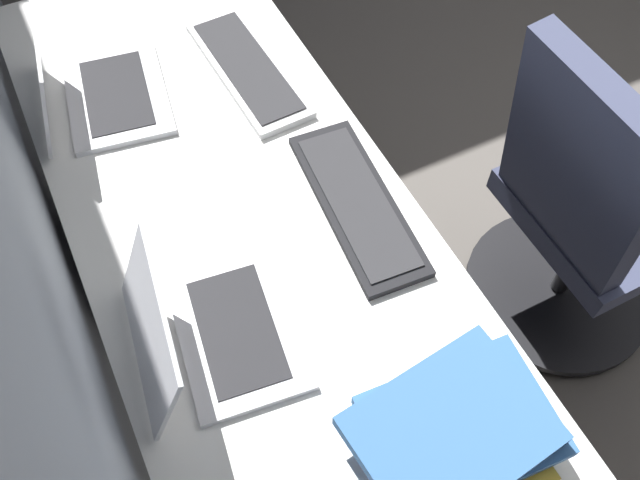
% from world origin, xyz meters
% --- Properties ---
extents(desk, '(2.28, 0.67, 0.73)m').
position_xyz_m(desk, '(-0.10, 1.58, 0.67)').
color(desk, white).
rests_on(desk, ground).
extents(drawer_pedestal, '(0.40, 0.51, 0.69)m').
position_xyz_m(drawer_pedestal, '(0.29, 1.61, 0.35)').
color(drawer_pedestal, white).
rests_on(drawer_pedestal, ground).
extents(laptop_leftmost, '(0.35, 0.32, 0.22)m').
position_xyz_m(laptop_leftmost, '(0.59, 1.76, 0.78)').
color(laptop_leftmost, silver).
rests_on(laptop_leftmost, desk).
extents(laptop_left, '(0.33, 0.32, 0.20)m').
position_xyz_m(laptop_left, '(-0.08, 1.75, 0.78)').
color(laptop_left, silver).
rests_on(laptop_left, desk).
extents(keyboard_main, '(0.43, 0.17, 0.02)m').
position_xyz_m(keyboard_main, '(0.07, 1.36, 0.74)').
color(keyboard_main, black).
rests_on(keyboard_main, desk).
extents(keyboard_spare, '(0.43, 0.16, 0.02)m').
position_xyz_m(keyboard_spare, '(0.53, 1.41, 0.74)').
color(keyboard_spare, silver).
rests_on(keyboard_spare, desk).
extents(book_stack_near, '(0.26, 0.34, 0.10)m').
position_xyz_m(book_stack_near, '(-0.43, 1.46, 0.78)').
color(book_stack_near, '#B2383D').
rests_on(book_stack_near, desk).
extents(office_chair, '(0.56, 0.56, 0.97)m').
position_xyz_m(office_chair, '(-0.06, 0.77, 0.46)').
color(office_chair, '#383D56').
rests_on(office_chair, ground).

